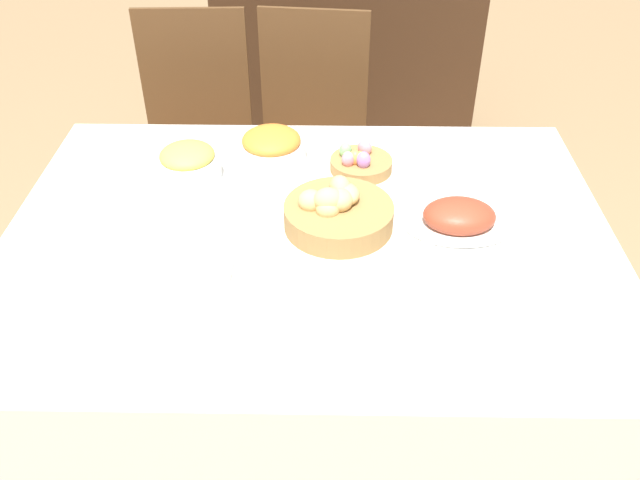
% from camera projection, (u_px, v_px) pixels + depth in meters
% --- Properties ---
extents(ground_plane, '(12.00, 12.00, 0.00)m').
position_uv_depth(ground_plane, '(311.00, 418.00, 2.21)').
color(ground_plane, '#937551').
extents(dining_table, '(1.58, 1.17, 0.76)m').
position_uv_depth(dining_table, '(310.00, 336.00, 1.98)').
color(dining_table, silver).
rests_on(dining_table, ground).
extents(chair_far_center, '(0.46, 0.46, 0.98)m').
position_uv_depth(chair_far_center, '(311.00, 135.00, 2.65)').
color(chair_far_center, brown).
rests_on(chair_far_center, ground).
extents(chair_far_left, '(0.44, 0.44, 0.98)m').
position_uv_depth(chair_far_left, '(197.00, 134.00, 2.66)').
color(chair_far_left, brown).
rests_on(chair_far_left, ground).
extents(sideboard, '(1.31, 0.44, 0.89)m').
position_uv_depth(sideboard, '(346.00, 54.00, 3.53)').
color(sideboard, '#3D2616').
rests_on(sideboard, ground).
extents(bread_basket, '(0.29, 0.29, 0.12)m').
position_uv_depth(bread_basket, '(337.00, 212.00, 1.75)').
color(bread_basket, '#9E7542').
rests_on(bread_basket, dining_table).
extents(egg_basket, '(0.18, 0.18, 0.08)m').
position_uv_depth(egg_basket, '(360.00, 162.00, 1.98)').
color(egg_basket, '#9E7542').
rests_on(egg_basket, dining_table).
extents(ham_platter, '(0.29, 0.20, 0.08)m').
position_uv_depth(ham_platter, '(459.00, 218.00, 1.76)').
color(ham_platter, white).
rests_on(ham_platter, dining_table).
extents(pineapple_bowl, '(0.18, 0.18, 0.11)m').
position_uv_depth(pineapple_bowl, '(188.00, 163.00, 1.93)').
color(pineapple_bowl, silver).
rests_on(pineapple_bowl, dining_table).
extents(carrot_bowl, '(0.21, 0.21, 0.09)m').
position_uv_depth(carrot_bowl, '(272.00, 146.00, 2.02)').
color(carrot_bowl, white).
rests_on(carrot_bowl, dining_table).
extents(dinner_plate, '(0.26, 0.26, 0.01)m').
position_uv_depth(dinner_plate, '(326.00, 335.00, 1.45)').
color(dinner_plate, white).
rests_on(dinner_plate, dining_table).
extents(fork, '(0.02, 0.19, 0.00)m').
position_uv_depth(fork, '(255.00, 335.00, 1.45)').
color(fork, silver).
rests_on(fork, dining_table).
extents(knife, '(0.02, 0.19, 0.00)m').
position_uv_depth(knife, '(398.00, 336.00, 1.45)').
color(knife, silver).
rests_on(knife, dining_table).
extents(spoon, '(0.02, 0.19, 0.00)m').
position_uv_depth(spoon, '(412.00, 336.00, 1.45)').
color(spoon, silver).
rests_on(spoon, dining_table).
extents(drinking_cup, '(0.08, 0.08, 0.09)m').
position_uv_depth(drinking_cup, '(421.00, 268.00, 1.56)').
color(drinking_cup, silver).
rests_on(drinking_cup, dining_table).
extents(butter_dish, '(0.13, 0.08, 0.03)m').
position_uv_depth(butter_dish, '(204.00, 269.00, 1.61)').
color(butter_dish, white).
rests_on(butter_dish, dining_table).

